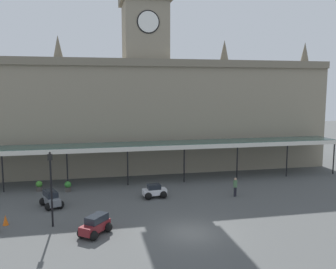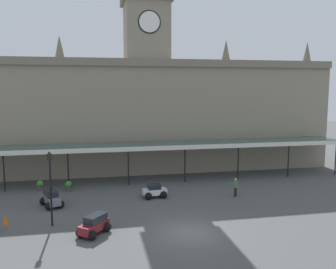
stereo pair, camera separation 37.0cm
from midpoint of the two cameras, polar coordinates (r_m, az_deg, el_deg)
The scene contains 11 objects.
ground_plane at distance 24.78m, azimuth 3.80°, elevation -15.20°, with size 140.00×140.00×0.00m, color #4B4D4C.
station_building at distance 42.27m, azimuth -3.08°, elevation 3.67°, with size 42.39×6.97×19.85m.
entrance_canopy at distance 36.99m, azimuth -1.78°, elevation -1.61°, with size 40.02×3.26×3.87m.
car_maroon_estate at distance 24.77m, azimuth -11.10°, elevation -13.92°, with size 2.30×2.41×1.27m.
car_grey_estate at distance 31.06m, azimuth -17.52°, elevation -9.71°, with size 2.06×2.42×1.27m.
car_white_sedan at distance 31.93m, azimuth -1.79°, elevation -9.01°, with size 2.12×1.64×1.19m.
pedestrian_crossing_forecourt at distance 32.69m, azimuth 10.89°, elevation -8.01°, with size 0.34×0.34×1.67m.
victorian_lamppost at distance 26.08m, azimuth -17.61°, elevation -6.90°, with size 0.30×0.30×5.23m.
traffic_cone at distance 28.34m, azimuth -23.84°, elevation -12.10°, with size 0.40×0.40×0.71m, color orange.
planter_near_kerb at distance 34.97m, azimuth -15.07°, elevation -7.82°, with size 0.60×0.60×0.96m.
planter_forecourt_centre at distance 35.96m, azimuth -19.19°, elevation -7.56°, with size 0.60×0.60×0.96m.
Camera 2 is at (-5.84, -22.12, 9.50)m, focal length 38.77 mm.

